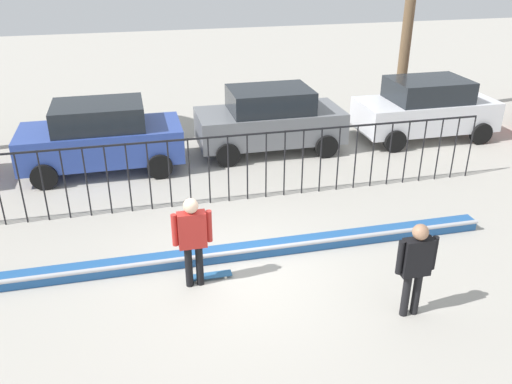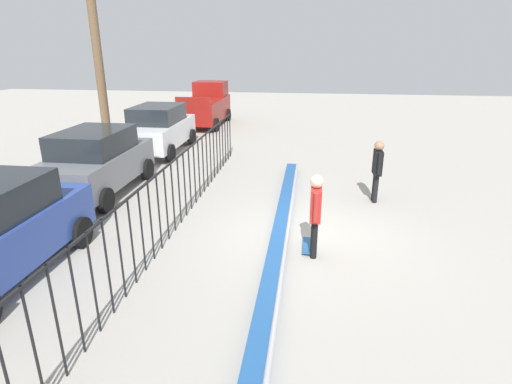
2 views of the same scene
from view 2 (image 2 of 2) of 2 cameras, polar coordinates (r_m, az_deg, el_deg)
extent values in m
plane|color=#ADA89E|center=(9.69, 6.96, -6.32)|extent=(60.00, 60.00, 0.00)
cube|color=#235699|center=(9.66, 3.37, -5.56)|extent=(11.00, 0.36, 0.22)
cylinder|color=#B2B2B7|center=(9.60, 4.45, -5.02)|extent=(11.00, 0.09, 0.09)
cylinder|color=black|center=(5.56, -31.18, -21.12)|extent=(0.04, 0.04, 1.70)
cylinder|color=black|center=(5.83, -28.30, -18.45)|extent=(0.04, 0.04, 1.70)
cylinder|color=black|center=(6.13, -25.76, -16.00)|extent=(0.04, 0.04, 1.70)
cylinder|color=black|center=(6.45, -23.52, -13.76)|extent=(0.04, 0.04, 1.70)
cylinder|color=black|center=(6.78, -21.54, -11.71)|extent=(0.04, 0.04, 1.70)
cylinder|color=black|center=(7.13, -19.77, -9.85)|extent=(0.04, 0.04, 1.70)
cylinder|color=black|center=(7.50, -18.18, -8.16)|extent=(0.04, 0.04, 1.70)
cylinder|color=black|center=(7.87, -16.75, -6.63)|extent=(0.04, 0.04, 1.70)
cylinder|color=black|center=(8.25, -15.47, -5.23)|extent=(0.04, 0.04, 1.70)
cylinder|color=black|center=(8.64, -14.30, -3.95)|extent=(0.04, 0.04, 1.70)
cylinder|color=black|center=(9.04, -13.24, -2.78)|extent=(0.04, 0.04, 1.70)
cylinder|color=black|center=(9.45, -12.27, -1.71)|extent=(0.04, 0.04, 1.70)
cylinder|color=black|center=(9.86, -11.38, -0.73)|extent=(0.04, 0.04, 1.70)
cylinder|color=black|center=(10.27, -10.57, 0.17)|extent=(0.04, 0.04, 1.70)
cylinder|color=black|center=(10.69, -9.81, 1.00)|extent=(0.04, 0.04, 1.70)
cylinder|color=black|center=(11.11, -9.12, 1.77)|extent=(0.04, 0.04, 1.70)
cylinder|color=black|center=(11.54, -8.47, 2.48)|extent=(0.04, 0.04, 1.70)
cylinder|color=black|center=(11.97, -7.87, 3.14)|extent=(0.04, 0.04, 1.70)
cylinder|color=black|center=(12.40, -7.31, 3.76)|extent=(0.04, 0.04, 1.70)
cylinder|color=black|center=(12.83, -6.79, 4.33)|extent=(0.04, 0.04, 1.70)
cylinder|color=black|center=(13.27, -6.30, 4.86)|extent=(0.04, 0.04, 1.70)
cylinder|color=black|center=(13.71, -5.84, 5.36)|extent=(0.04, 0.04, 1.70)
cylinder|color=black|center=(14.15, -5.41, 5.83)|extent=(0.04, 0.04, 1.70)
cylinder|color=black|center=(14.59, -5.01, 6.27)|extent=(0.04, 0.04, 1.70)
cylinder|color=black|center=(15.04, -4.63, 6.69)|extent=(0.04, 0.04, 1.70)
cylinder|color=black|center=(15.48, -4.27, 7.08)|extent=(0.04, 0.04, 1.70)
cylinder|color=black|center=(15.93, -3.93, 7.44)|extent=(0.04, 0.04, 1.70)
cylinder|color=black|center=(16.37, -3.60, 7.79)|extent=(0.04, 0.04, 1.70)
cube|color=black|center=(9.60, -11.71, 3.92)|extent=(14.00, 0.04, 0.04)
cylinder|color=black|center=(8.69, 8.01, -6.54)|extent=(0.14, 0.14, 0.83)
cylinder|color=black|center=(8.87, 8.01, -5.97)|extent=(0.14, 0.14, 0.83)
cube|color=#B22823|center=(8.47, 8.25, -1.63)|extent=(0.51, 0.22, 0.69)
sphere|color=beige|center=(8.31, 8.41, 1.44)|extent=(0.27, 0.27, 0.27)
cylinder|color=#B22823|center=(8.18, 8.27, -2.18)|extent=(0.11, 0.11, 0.61)
cylinder|color=#B22823|center=(8.75, 8.25, -0.69)|extent=(0.11, 0.11, 0.61)
cube|color=#26598C|center=(9.22, 7.05, -7.32)|extent=(0.80, 0.20, 0.02)
cylinder|color=silver|center=(9.47, 6.61, -6.76)|extent=(0.05, 0.03, 0.05)
cylinder|color=silver|center=(9.48, 7.52, -6.80)|extent=(0.05, 0.03, 0.05)
cylinder|color=silver|center=(8.99, 6.53, -8.28)|extent=(0.05, 0.03, 0.05)
cylinder|color=silver|center=(8.99, 7.49, -8.33)|extent=(0.05, 0.03, 0.05)
cylinder|color=black|center=(12.05, 16.18, 0.42)|extent=(0.14, 0.14, 0.81)
cylinder|color=black|center=(12.23, 16.05, 0.72)|extent=(0.14, 0.14, 0.81)
cube|color=black|center=(11.93, 16.45, 3.95)|extent=(0.50, 0.21, 0.67)
sphere|color=#A87A5B|center=(11.81, 16.67, 6.13)|extent=(0.27, 0.27, 0.27)
cylinder|color=black|center=(11.63, 16.67, 3.71)|extent=(0.11, 0.11, 0.60)
cylinder|color=black|center=(12.20, 16.27, 4.49)|extent=(0.11, 0.11, 0.60)
cylinder|color=black|center=(10.96, -31.67, -4.18)|extent=(0.68, 0.22, 0.68)
cylinder|color=black|center=(9.89, -23.03, -5.12)|extent=(0.68, 0.22, 0.68)
cube|color=slate|center=(13.14, -21.16, 3.20)|extent=(4.30, 1.90, 0.90)
cube|color=#1E2328|center=(12.95, -21.59, 6.50)|extent=(2.37, 1.71, 0.66)
cylinder|color=black|center=(14.93, -21.58, 3.23)|extent=(0.68, 0.22, 0.68)
cylinder|color=black|center=(14.12, -14.80, 3.07)|extent=(0.68, 0.22, 0.68)
cylinder|color=black|center=(12.59, -27.79, -0.63)|extent=(0.68, 0.22, 0.68)
cylinder|color=black|center=(11.61, -20.09, -1.10)|extent=(0.68, 0.22, 0.68)
cube|color=silver|center=(17.59, -13.28, 7.94)|extent=(4.30, 1.90, 0.90)
cube|color=#1E2328|center=(17.46, -13.48, 10.45)|extent=(2.36, 1.71, 0.66)
cylinder|color=black|center=(19.36, -14.33, 7.54)|extent=(0.68, 0.22, 0.68)
cylinder|color=black|center=(18.74, -8.88, 7.53)|extent=(0.68, 0.22, 0.68)
cylinder|color=black|center=(16.75, -17.94, 5.35)|extent=(0.68, 0.22, 0.68)
cylinder|color=black|center=(16.03, -11.76, 5.28)|extent=(0.68, 0.22, 0.68)
cube|color=maroon|center=(23.13, -7.06, 11.30)|extent=(4.70, 1.90, 1.10)
cube|color=maroon|center=(24.41, -6.29, 14.01)|extent=(1.50, 1.75, 0.80)
cube|color=maroon|center=(20.84, -8.73, 12.33)|extent=(0.12, 1.75, 0.36)
cylinder|color=black|center=(24.98, -8.24, 10.59)|extent=(0.68, 0.22, 0.68)
cylinder|color=black|center=(24.54, -3.89, 10.58)|extent=(0.68, 0.22, 0.68)
cylinder|color=black|center=(21.96, -10.47, 9.22)|extent=(0.68, 0.22, 0.68)
cylinder|color=black|center=(21.46, -5.57, 9.21)|extent=(0.68, 0.22, 0.68)
cylinder|color=brown|center=(18.62, -21.16, 18.34)|extent=(0.36, 0.36, 8.36)
camera|label=1|loc=(11.18, 61.98, 18.51)|focal=37.61mm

